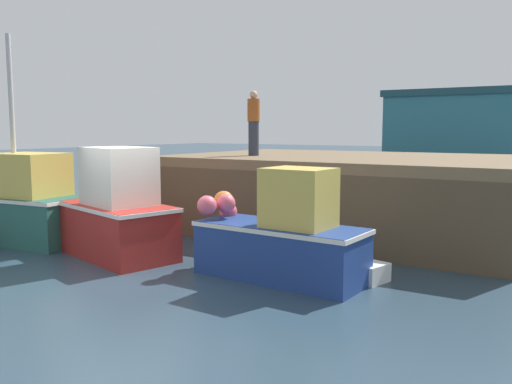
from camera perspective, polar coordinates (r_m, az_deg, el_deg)
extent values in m
cube|color=#283D4C|center=(11.16, -14.98, -8.21)|extent=(120.00, 160.00, 0.10)
cube|color=brown|center=(14.95, 9.98, 3.36)|extent=(9.21, 6.38, 0.25)
cube|color=#4E402E|center=(12.27, 4.57, -2.11)|extent=(9.21, 0.24, 1.81)
cylinder|color=#4E402E|center=(14.71, -10.02, -0.72)|extent=(0.31, 0.31, 1.81)
cylinder|color=#4E402E|center=(12.35, 4.74, -2.06)|extent=(0.31, 0.31, 1.81)
cylinder|color=#4E402E|center=(11.12, 24.48, -3.61)|extent=(0.31, 0.31, 1.81)
cylinder|color=#4E402E|center=(18.88, 5.48, 0.97)|extent=(0.31, 0.31, 1.81)
cylinder|color=#4E402E|center=(17.19, 22.25, -0.06)|extent=(0.31, 0.31, 1.81)
cylinder|color=#4E402E|center=(13.42, -3.29, -1.34)|extent=(4.26, 0.15, 1.59)
cube|color=#23564C|center=(14.61, -24.15, -2.54)|extent=(3.88, 1.95, 1.17)
cube|color=silver|center=(14.54, -24.25, -0.46)|extent=(3.96, 1.99, 0.08)
cube|color=gold|center=(14.13, -23.14, 1.73)|extent=(1.80, 1.48, 1.04)
cylinder|color=#B7B7BC|center=(14.47, -24.74, 9.50)|extent=(0.12, 0.12, 2.86)
cube|color=maroon|center=(12.36, -15.25, -3.79)|extent=(3.72, 2.31, 1.16)
cube|color=silver|center=(12.27, -15.33, -1.35)|extent=(3.79, 2.36, 0.08)
cube|color=beige|center=(11.82, -14.46, 1.65)|extent=(1.73, 1.50, 1.24)
cube|color=navy|center=(10.00, 2.55, -6.40)|extent=(3.25, 1.39, 1.03)
cube|color=silver|center=(9.91, 2.56, -3.79)|extent=(3.31, 1.42, 0.08)
cube|color=gold|center=(9.61, 4.59, -0.60)|extent=(1.22, 1.02, 1.07)
sphere|color=#EA5B70|center=(10.36, -5.27, -1.43)|extent=(0.38, 0.38, 0.38)
sphere|color=orange|center=(10.71, -3.47, -0.96)|extent=(0.41, 0.41, 0.41)
sphere|color=#EA5B70|center=(11.03, -3.17, -1.62)|extent=(0.35, 0.35, 0.35)
sphere|color=#EA5B70|center=(11.00, -2.97, -2.11)|extent=(0.36, 0.36, 0.36)
sphere|color=#EA5B70|center=(10.55, -3.22, -1.22)|extent=(0.37, 0.37, 0.37)
cube|color=white|center=(10.45, 9.14, -7.83)|extent=(1.90, 1.05, 0.35)
cube|color=#7F6647|center=(10.40, 9.16, -6.81)|extent=(0.24, 0.56, 0.04)
cylinder|color=#2D3342|center=(14.77, -0.25, 5.73)|extent=(0.29, 0.29, 0.94)
cylinder|color=#994C1E|center=(14.77, -0.25, 8.74)|extent=(0.34, 0.34, 0.61)
sphere|color=tan|center=(14.79, -0.26, 10.35)|extent=(0.22, 0.22, 0.22)
cube|color=#2D6B7A|center=(43.78, 21.11, 6.03)|extent=(10.21, 6.64, 5.21)
cube|color=#1B4049|center=(43.86, 21.27, 9.76)|extent=(10.61, 6.91, 0.50)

